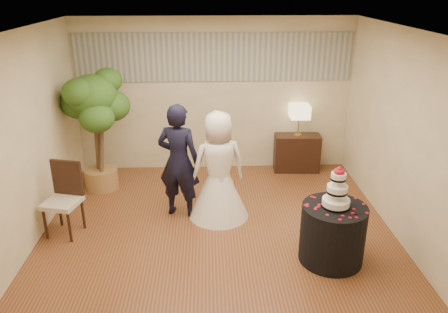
{
  "coord_description": "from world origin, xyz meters",
  "views": [
    {
      "loc": [
        -0.12,
        -5.3,
        3.35
      ],
      "look_at": [
        0.1,
        0.4,
        1.05
      ],
      "focal_mm": 35.0,
      "sensor_mm": 36.0,
      "label": 1
    }
  ],
  "objects_px": {
    "cake_table": "(332,234)",
    "console": "(297,153)",
    "table_lamp": "(299,120)",
    "wedding_cake": "(337,187)",
    "ficus_tree": "(96,131)",
    "bride": "(219,166)",
    "groom": "(179,161)",
    "side_chair": "(62,201)"
  },
  "relations": [
    {
      "from": "cake_table",
      "to": "console",
      "type": "bearing_deg",
      "value": 87.85
    },
    {
      "from": "cake_table",
      "to": "table_lamp",
      "type": "relative_size",
      "value": 1.4
    },
    {
      "from": "wedding_cake",
      "to": "ficus_tree",
      "type": "bearing_deg",
      "value": 146.71
    },
    {
      "from": "console",
      "to": "bride",
      "type": "bearing_deg",
      "value": -129.44
    },
    {
      "from": "console",
      "to": "table_lamp",
      "type": "height_order",
      "value": "table_lamp"
    },
    {
      "from": "console",
      "to": "ficus_tree",
      "type": "height_order",
      "value": "ficus_tree"
    },
    {
      "from": "cake_table",
      "to": "table_lamp",
      "type": "bearing_deg",
      "value": 87.85
    },
    {
      "from": "groom",
      "to": "cake_table",
      "type": "xyz_separation_m",
      "value": [
        1.99,
        -1.28,
        -0.49
      ]
    },
    {
      "from": "wedding_cake",
      "to": "groom",
      "type": "bearing_deg",
      "value": 147.32
    },
    {
      "from": "groom",
      "to": "bride",
      "type": "distance_m",
      "value": 0.59
    },
    {
      "from": "groom",
      "to": "wedding_cake",
      "type": "xyz_separation_m",
      "value": [
        1.99,
        -1.28,
        0.16
      ]
    },
    {
      "from": "bride",
      "to": "side_chair",
      "type": "bearing_deg",
      "value": -3.02
    },
    {
      "from": "console",
      "to": "cake_table",
      "type": "bearing_deg",
      "value": -89.26
    },
    {
      "from": "groom",
      "to": "side_chair",
      "type": "distance_m",
      "value": 1.72
    },
    {
      "from": "table_lamp",
      "to": "ficus_tree",
      "type": "relative_size",
      "value": 0.28
    },
    {
      "from": "side_chair",
      "to": "console",
      "type": "bearing_deg",
      "value": 43.99
    },
    {
      "from": "bride",
      "to": "side_chair",
      "type": "xyz_separation_m",
      "value": [
        -2.19,
        -0.44,
        -0.3
      ]
    },
    {
      "from": "wedding_cake",
      "to": "bride",
      "type": "bearing_deg",
      "value": 139.32
    },
    {
      "from": "cake_table",
      "to": "side_chair",
      "type": "relative_size",
      "value": 0.78
    },
    {
      "from": "groom",
      "to": "wedding_cake",
      "type": "distance_m",
      "value": 2.37
    },
    {
      "from": "cake_table",
      "to": "table_lamp",
      "type": "height_order",
      "value": "table_lamp"
    },
    {
      "from": "cake_table",
      "to": "ficus_tree",
      "type": "xyz_separation_m",
      "value": [
        -3.4,
        2.24,
        0.66
      ]
    },
    {
      "from": "wedding_cake",
      "to": "side_chair",
      "type": "xyz_separation_m",
      "value": [
        -3.6,
        0.77,
        -0.52
      ]
    },
    {
      "from": "bride",
      "to": "side_chair",
      "type": "height_order",
      "value": "bride"
    },
    {
      "from": "ficus_tree",
      "to": "console",
      "type": "bearing_deg",
      "value": 10.27
    },
    {
      "from": "bride",
      "to": "table_lamp",
      "type": "distance_m",
      "value": 2.26
    },
    {
      "from": "bride",
      "to": "ficus_tree",
      "type": "distance_m",
      "value": 2.26
    },
    {
      "from": "cake_table",
      "to": "ficus_tree",
      "type": "height_order",
      "value": "ficus_tree"
    },
    {
      "from": "bride",
      "to": "console",
      "type": "relative_size",
      "value": 1.97
    },
    {
      "from": "groom",
      "to": "bride",
      "type": "relative_size",
      "value": 1.06
    },
    {
      "from": "groom",
      "to": "bride",
      "type": "height_order",
      "value": "groom"
    },
    {
      "from": "cake_table",
      "to": "console",
      "type": "height_order",
      "value": "cake_table"
    },
    {
      "from": "cake_table",
      "to": "ficus_tree",
      "type": "relative_size",
      "value": 0.39
    },
    {
      "from": "console",
      "to": "side_chair",
      "type": "bearing_deg",
      "value": -147.55
    },
    {
      "from": "table_lamp",
      "to": "ficus_tree",
      "type": "distance_m",
      "value": 3.57
    },
    {
      "from": "cake_table",
      "to": "wedding_cake",
      "type": "bearing_deg",
      "value": 0.0
    },
    {
      "from": "cake_table",
      "to": "ficus_tree",
      "type": "bearing_deg",
      "value": 146.71
    },
    {
      "from": "wedding_cake",
      "to": "console",
      "type": "xyz_separation_m",
      "value": [
        0.11,
        2.87,
        -0.69
      ]
    },
    {
      "from": "groom",
      "to": "bride",
      "type": "xyz_separation_m",
      "value": [
        0.59,
        -0.07,
        -0.05
      ]
    },
    {
      "from": "wedding_cake",
      "to": "ficus_tree",
      "type": "xyz_separation_m",
      "value": [
        -3.4,
        2.24,
        0.01
      ]
    },
    {
      "from": "groom",
      "to": "side_chair",
      "type": "bearing_deg",
      "value": 34.38
    },
    {
      "from": "ficus_tree",
      "to": "side_chair",
      "type": "distance_m",
      "value": 1.57
    }
  ]
}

